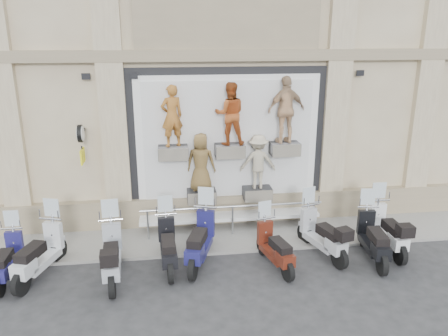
{
  "coord_description": "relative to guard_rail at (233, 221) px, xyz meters",
  "views": [
    {
      "loc": [
        -1.7,
        -8.89,
        5.43
      ],
      "look_at": [
        -0.25,
        1.9,
        2.04
      ],
      "focal_mm": 35.0,
      "sensor_mm": 36.0,
      "label": 1
    }
  ],
  "objects": [
    {
      "name": "ground",
      "position": [
        0.0,
        -2.0,
        -0.47
      ],
      "size": [
        90.0,
        90.0,
        0.0
      ],
      "primitive_type": "plane",
      "color": "#29292B",
      "rests_on": "ground"
    },
    {
      "name": "scooter_c",
      "position": [
        -3.05,
        -1.76,
        0.38
      ],
      "size": [
        0.77,
        2.12,
        1.69
      ],
      "primitive_type": null,
      "rotation": [
        0.0,
        0.0,
        0.08
      ],
      "color": "#989CA5",
      "rests_on": "ground"
    },
    {
      "name": "scooter_d",
      "position": [
        -1.78,
        -1.39,
        0.33
      ],
      "size": [
        0.67,
        1.98,
        1.59
      ],
      "primitive_type": null,
      "rotation": [
        0.0,
        0.0,
        0.05
      ],
      "color": "black",
      "rests_on": "ground"
    },
    {
      "name": "scooter_f",
      "position": [
        0.75,
        -1.74,
        0.28
      ],
      "size": [
        0.93,
        1.9,
        1.48
      ],
      "primitive_type": null,
      "rotation": [
        0.0,
        0.0,
        0.23
      ],
      "color": "#4D180D",
      "rests_on": "ground"
    },
    {
      "name": "scooter_e",
      "position": [
        -0.99,
        -1.31,
        0.4
      ],
      "size": [
        1.23,
        2.22,
        1.73
      ],
      "primitive_type": null,
      "rotation": [
        0.0,
        0.0,
        -0.3
      ],
      "color": "#17164F",
      "rests_on": "ground"
    },
    {
      "name": "scooter_h",
      "position": [
        3.25,
        -1.71,
        0.35
      ],
      "size": [
        0.84,
        2.07,
        1.64
      ],
      "primitive_type": null,
      "rotation": [
        0.0,
        0.0,
        -0.13
      ],
      "color": "black",
      "rests_on": "ground"
    },
    {
      "name": "scooter_g",
      "position": [
        2.07,
        -1.33,
        0.34
      ],
      "size": [
        1.13,
        2.08,
        1.62
      ],
      "primitive_type": null,
      "rotation": [
        0.0,
        0.0,
        0.29
      ],
      "color": "#A3A5AA",
      "rests_on": "ground"
    },
    {
      "name": "scooter_a",
      "position": [
        -5.38,
        -1.51,
        0.27
      ],
      "size": [
        0.53,
        1.81,
        1.47
      ],
      "primitive_type": null,
      "rotation": [
        0.0,
        0.0,
        0.0
      ],
      "color": "navy",
      "rests_on": "ground"
    },
    {
      "name": "guard_rail",
      "position": [
        0.0,
        0.0,
        0.0
      ],
      "size": [
        5.06,
        0.1,
        0.93
      ],
      "primitive_type": null,
      "color": "#9EA0A5",
      "rests_on": "ground"
    },
    {
      "name": "shop_vitrine",
      "position": [
        0.1,
        0.75,
        1.96
      ],
      "size": [
        5.6,
        0.83,
        4.3
      ],
      "color": "black",
      "rests_on": "ground"
    },
    {
      "name": "scooter_b",
      "position": [
        -4.7,
        -1.46,
        0.37
      ],
      "size": [
        1.22,
        2.15,
        1.68
      ],
      "primitive_type": null,
      "rotation": [
        0.0,
        0.0,
        -0.32
      ],
      "color": "silver",
      "rests_on": "ground"
    },
    {
      "name": "scooter_i",
      "position": [
        3.82,
        -1.31,
        0.35
      ],
      "size": [
        0.62,
        2.03,
        1.64
      ],
      "primitive_type": null,
      "rotation": [
        0.0,
        0.0,
        -0.02
      ],
      "color": "white",
      "rests_on": "ground"
    },
    {
      "name": "clock_sign_bracket",
      "position": [
        -3.9,
        0.47,
        2.34
      ],
      "size": [
        0.1,
        0.8,
        1.02
      ],
      "color": "black",
      "rests_on": "ground"
    },
    {
      "name": "sidewalk",
      "position": [
        0.0,
        0.1,
        -0.43
      ],
      "size": [
        16.0,
        2.2,
        0.08
      ],
      "primitive_type": "cube",
      "color": "gray",
      "rests_on": "ground"
    },
    {
      "name": "building",
      "position": [
        0.0,
        5.0,
        5.54
      ],
      "size": [
        14.0,
        8.6,
        12.0
      ],
      "primitive_type": null,
      "color": "beige",
      "rests_on": "ground"
    }
  ]
}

